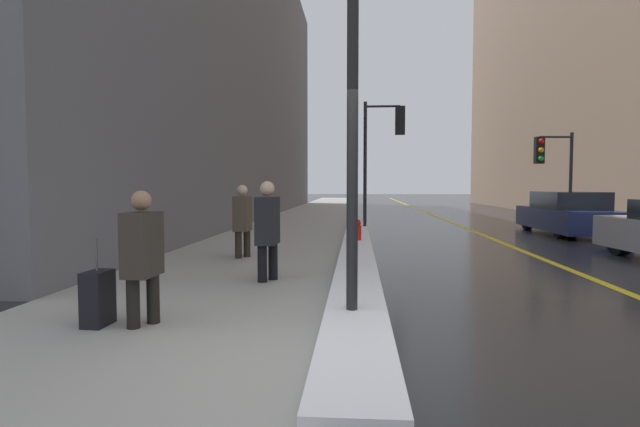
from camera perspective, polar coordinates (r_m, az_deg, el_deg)
ground_plane at (r=4.38m, az=1.36°, el=-16.98°), size 160.00×160.00×0.00m
sidewalk_slab at (r=19.29m, az=-2.30°, el=-1.22°), size 4.00×80.00×0.01m
road_centre_stripe at (r=19.53m, az=15.48°, el=-1.29°), size 0.16×80.00×0.00m
snow_bank_curb at (r=10.65m, az=4.22°, el=-4.39°), size 0.67×15.59×0.19m
building_facade_left at (r=25.85m, az=-12.55°, el=16.49°), size 6.00×36.00×14.92m
lamp_post at (r=5.40m, az=3.76°, el=16.59°), size 0.28×0.28×4.57m
traffic_light_near at (r=16.21m, az=7.53°, el=8.54°), size 1.31×0.32×4.16m
traffic_light_far at (r=18.62m, az=24.86°, el=5.58°), size 1.31×0.38×3.29m
pedestrian_trailing at (r=5.63m, az=-19.65°, el=-4.12°), size 0.30×0.48×1.46m
pedestrian_in_glasses at (r=7.84m, az=-6.00°, el=-1.45°), size 0.32×0.73×1.57m
pedestrian_with_shoulder_bag at (r=10.43m, az=-8.83°, el=-0.48°), size 0.31×0.71×1.52m
parked_car_navy at (r=17.22m, az=26.41°, el=-0.08°), size 1.74×4.55×1.31m
rolling_suitcase at (r=5.89m, az=-24.05°, el=-8.88°), size 0.24×0.37×0.95m
fire_hydrant at (r=12.05m, az=4.27°, el=-2.30°), size 0.20×0.20×0.70m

